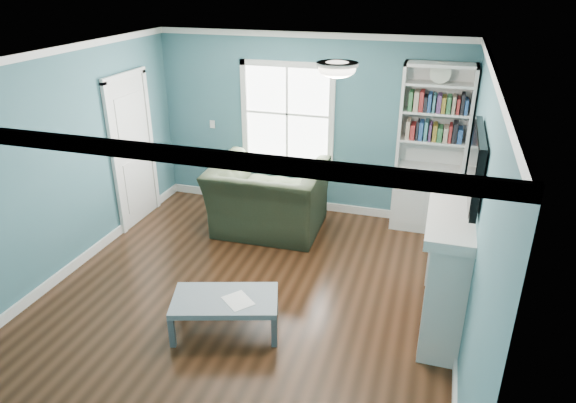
# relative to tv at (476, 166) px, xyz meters

# --- Properties ---
(floor) EXTENTS (5.00, 5.00, 0.00)m
(floor) POSITION_rel_tv_xyz_m (-2.20, -0.20, -1.72)
(floor) COLOR black
(floor) RESTS_ON ground
(room_walls) EXTENTS (5.00, 5.00, 5.00)m
(room_walls) POSITION_rel_tv_xyz_m (-2.20, -0.20, -0.14)
(room_walls) COLOR #43737F
(room_walls) RESTS_ON ground
(trim) EXTENTS (4.50, 5.00, 2.60)m
(trim) POSITION_rel_tv_xyz_m (-2.20, -0.20, -0.49)
(trim) COLOR white
(trim) RESTS_ON ground
(window) EXTENTS (1.40, 0.06, 1.50)m
(window) POSITION_rel_tv_xyz_m (-2.50, 2.29, -0.27)
(window) COLOR white
(window) RESTS_ON room_walls
(bookshelf) EXTENTS (0.90, 0.35, 2.31)m
(bookshelf) POSITION_rel_tv_xyz_m (-0.43, 2.10, -0.80)
(bookshelf) COLOR silver
(bookshelf) RESTS_ON ground
(fireplace) EXTENTS (0.44, 1.58, 1.30)m
(fireplace) POSITION_rel_tv_xyz_m (-0.12, 0.00, -1.09)
(fireplace) COLOR black
(fireplace) RESTS_ON ground
(tv) EXTENTS (0.06, 1.10, 0.65)m
(tv) POSITION_rel_tv_xyz_m (0.00, 0.00, 0.00)
(tv) COLOR black
(tv) RESTS_ON fireplace
(door) EXTENTS (0.12, 0.98, 2.17)m
(door) POSITION_rel_tv_xyz_m (-4.42, 1.20, -0.65)
(door) COLOR silver
(door) RESTS_ON ground
(ceiling_fixture) EXTENTS (0.38, 0.38, 0.15)m
(ceiling_fixture) POSITION_rel_tv_xyz_m (-1.30, -0.10, 0.82)
(ceiling_fixture) COLOR white
(ceiling_fixture) RESTS_ON room_walls
(light_switch) EXTENTS (0.08, 0.01, 0.12)m
(light_switch) POSITION_rel_tv_xyz_m (-3.70, 2.28, -0.52)
(light_switch) COLOR white
(light_switch) RESTS_ON room_walls
(recliner) EXTENTS (1.52, 1.01, 1.30)m
(recliner) POSITION_rel_tv_xyz_m (-2.50, 1.39, -1.07)
(recliner) COLOR black
(recliner) RESTS_ON ground
(coffee_table) EXTENTS (1.17, 0.85, 0.38)m
(coffee_table) POSITION_rel_tv_xyz_m (-2.20, -0.82, -1.39)
(coffee_table) COLOR #464E55
(coffee_table) RESTS_ON ground
(paper_sheet) EXTENTS (0.37, 0.36, 0.00)m
(paper_sheet) POSITION_rel_tv_xyz_m (-2.05, -0.82, -1.34)
(paper_sheet) COLOR white
(paper_sheet) RESTS_ON coffee_table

